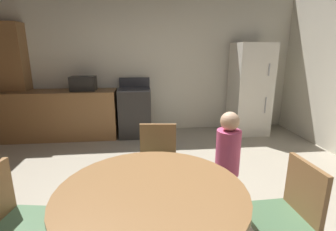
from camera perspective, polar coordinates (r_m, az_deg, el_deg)
name	(u,v)px	position (r m, az deg, el deg)	size (l,w,h in m)	color
ground_plane	(164,220)	(2.60, -1.03, -23.24)	(14.00, 14.00, 0.00)	#A89E89
wall_back	(150,64)	(5.02, -4.14, 11.88)	(6.04, 0.12, 2.70)	silver
kitchen_counter	(62,115)	(4.99, -23.64, 0.20)	(2.04, 0.60, 0.90)	olive
pantry_column	(16,82)	(5.36, -31.98, 6.66)	(0.44, 0.36, 2.10)	olive
oven_range	(135,112)	(4.76, -7.73, 0.86)	(0.60, 0.60, 1.10)	#2D2B28
refrigerator	(250,89)	(5.07, 18.57, 5.85)	(0.68, 0.68, 1.76)	silver
microwave	(83,83)	(4.77, -19.21, 7.10)	(0.44, 0.32, 0.26)	black
dining_table	(152,211)	(1.68, -3.81, -21.50)	(1.21, 1.21, 0.76)	olive
chair_west	(12,220)	(2.07, -32.77, -19.85)	(0.46, 0.46, 0.87)	olive
chair_north	(158,161)	(2.56, -2.40, -10.68)	(0.44, 0.44, 0.87)	olive
chair_east	(287,212)	(2.03, 26.07, -19.70)	(0.41, 0.41, 0.87)	olive
person_child	(227,166)	(2.36, 13.64, -11.33)	(0.31, 0.31, 1.09)	#665B51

